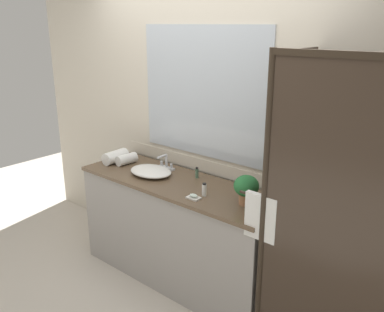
% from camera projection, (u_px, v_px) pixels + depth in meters
% --- Properties ---
extents(ground_plane, '(8.00, 8.00, 0.00)m').
position_uv_depth(ground_plane, '(179.00, 277.00, 3.60)').
color(ground_plane, beige).
extents(wall_back_with_mirror, '(4.40, 0.06, 2.60)m').
position_uv_depth(wall_back_with_mirror, '(205.00, 125.00, 3.45)').
color(wall_back_with_mirror, beige).
rests_on(wall_back_with_mirror, ground_plane).
extents(vanity_cabinet, '(1.80, 0.58, 0.90)m').
position_uv_depth(vanity_cabinet, '(179.00, 231.00, 3.47)').
color(vanity_cabinet, '#9E9993').
rests_on(vanity_cabinet, ground_plane).
extents(shower_enclosure, '(1.20, 0.59, 2.00)m').
position_uv_depth(shower_enclosure, '(320.00, 223.00, 2.37)').
color(shower_enclosure, '#2D2319').
rests_on(shower_enclosure, ground_plane).
extents(sink_basin, '(0.39, 0.29, 0.06)m').
position_uv_depth(sink_basin, '(151.00, 171.00, 3.47)').
color(sink_basin, white).
rests_on(sink_basin, vanity_cabinet).
extents(faucet, '(0.17, 0.13, 0.14)m').
position_uv_depth(faucet, '(166.00, 164.00, 3.60)').
color(faucet, silver).
rests_on(faucet, vanity_cabinet).
extents(potted_plant, '(0.18, 0.18, 0.21)m').
position_uv_depth(potted_plant, '(246.00, 188.00, 2.88)').
color(potted_plant, '#B77A51').
rests_on(potted_plant, vanity_cabinet).
extents(soap_dish, '(0.10, 0.07, 0.04)m').
position_uv_depth(soap_dish, '(194.00, 197.00, 3.00)').
color(soap_dish, silver).
rests_on(soap_dish, vanity_cabinet).
extents(amenity_bottle_shampoo, '(0.03, 0.03, 0.09)m').
position_uv_depth(amenity_bottle_shampoo, '(197.00, 173.00, 3.39)').
color(amenity_bottle_shampoo, '#4C7056').
rests_on(amenity_bottle_shampoo, vanity_cabinet).
extents(amenity_bottle_body_wash, '(0.03, 0.03, 0.10)m').
position_uv_depth(amenity_bottle_body_wash, '(204.00, 190.00, 3.04)').
color(amenity_bottle_body_wash, white).
rests_on(amenity_bottle_body_wash, vanity_cabinet).
extents(rolled_towel_near_edge, '(0.13, 0.25, 0.11)m').
position_uv_depth(rolled_towel_near_edge, '(115.00, 157.00, 3.77)').
color(rolled_towel_near_edge, white).
rests_on(rolled_towel_near_edge, vanity_cabinet).
extents(rolled_towel_middle, '(0.11, 0.20, 0.09)m').
position_uv_depth(rolled_towel_middle, '(127.00, 159.00, 3.73)').
color(rolled_towel_middle, white).
rests_on(rolled_towel_middle, vanity_cabinet).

